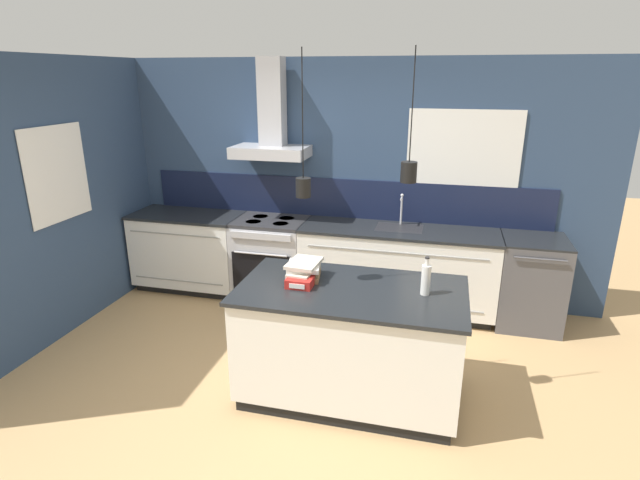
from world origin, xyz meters
TOP-DOWN VIEW (x-y plane):
  - ground_plane at (0.00, 0.00)m, footprint 16.00×16.00m
  - wall_back at (-0.04, 2.00)m, footprint 5.60×2.01m
  - wall_left at (-2.43, 0.70)m, footprint 0.08×3.80m
  - counter_run_left at (-1.74, 1.69)m, footprint 1.26×0.64m
  - counter_run_sink at (0.67, 1.69)m, footprint 2.04×0.64m
  - oven_range at (-0.73, 1.69)m, footprint 0.78×0.66m
  - dishwasher at (1.99, 1.69)m, footprint 0.62×0.65m
  - kitchen_island at (0.47, 0.09)m, footprint 1.70×0.94m
  - bottle_on_island at (1.01, 0.12)m, footprint 0.07×0.07m
  - book_stack at (0.08, 0.19)m, footprint 0.29×0.35m
  - red_supply_box at (0.09, 0.03)m, footprint 0.20×0.16m

SIDE VIEW (x-z plane):
  - ground_plane at x=0.00m, z-range 0.00..0.00m
  - oven_range at x=-0.73m, z-range 0.00..0.91m
  - dishwasher at x=1.99m, z-range 0.00..0.91m
  - kitchen_island at x=0.47m, z-range 0.00..0.91m
  - counter_run_left at x=-1.74m, z-range 0.01..0.92m
  - counter_run_sink at x=0.67m, z-range -0.16..1.08m
  - red_supply_box at x=0.09m, z-range 0.91..0.98m
  - book_stack at x=0.08m, z-range 0.91..1.05m
  - bottle_on_island at x=1.01m, z-range 0.88..1.17m
  - wall_left at x=-2.43m, z-range 0.00..2.60m
  - wall_back at x=-0.04m, z-range 0.05..2.65m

